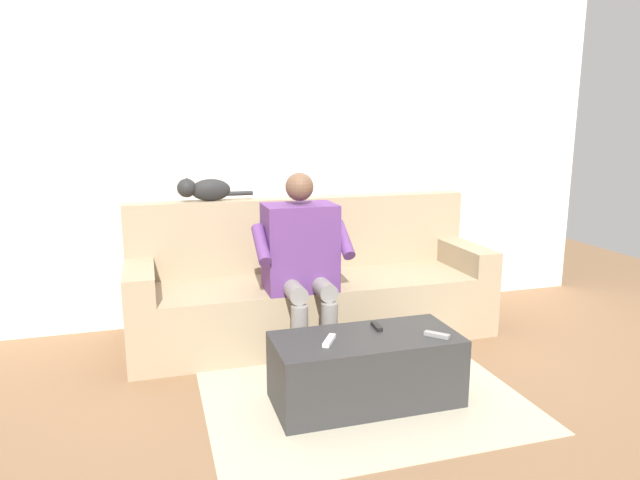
{
  "coord_description": "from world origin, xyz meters",
  "views": [
    {
      "loc": [
        1.03,
        3.46,
        1.45
      ],
      "look_at": [
        0.0,
        0.05,
        0.71
      ],
      "focal_mm": 31.88,
      "sensor_mm": 36.0,
      "label": 1
    }
  ],
  "objects_px": {
    "couch": "(312,290)",
    "coffee_table": "(366,369)",
    "person_solo_seated": "(302,255)",
    "remote_gray": "(437,335)",
    "cat_on_backrest": "(204,189)",
    "remote_white": "(329,341)",
    "remote_black": "(377,326)"
  },
  "relations": [
    {
      "from": "couch",
      "to": "coffee_table",
      "type": "relative_size",
      "value": 2.51
    },
    {
      "from": "person_solo_seated",
      "to": "remote_gray",
      "type": "relative_size",
      "value": 8.78
    },
    {
      "from": "person_solo_seated",
      "to": "cat_on_backrest",
      "type": "distance_m",
      "value": 0.84
    },
    {
      "from": "remote_gray",
      "to": "coffee_table",
      "type": "bearing_deg",
      "value": -149.72
    },
    {
      "from": "couch",
      "to": "person_solo_seated",
      "type": "xyz_separation_m",
      "value": [
        0.16,
        0.32,
        0.34
      ]
    },
    {
      "from": "person_solo_seated",
      "to": "remote_white",
      "type": "xyz_separation_m",
      "value": [
        0.05,
        0.72,
        -0.28
      ]
    },
    {
      "from": "remote_gray",
      "to": "person_solo_seated",
      "type": "bearing_deg",
      "value": 169.39
    },
    {
      "from": "coffee_table",
      "to": "remote_white",
      "type": "distance_m",
      "value": 0.28
    },
    {
      "from": "couch",
      "to": "coffee_table",
      "type": "bearing_deg",
      "value": 90.0
    },
    {
      "from": "remote_black",
      "to": "remote_gray",
      "type": "xyz_separation_m",
      "value": [
        -0.25,
        0.2,
        -0.0
      ]
    },
    {
      "from": "remote_gray",
      "to": "cat_on_backrest",
      "type": "bearing_deg",
      "value": 174.71
    },
    {
      "from": "person_solo_seated",
      "to": "remote_gray",
      "type": "xyz_separation_m",
      "value": [
        -0.5,
        0.81,
        -0.28
      ]
    },
    {
      "from": "remote_white",
      "to": "coffee_table",
      "type": "bearing_deg",
      "value": -52.04
    },
    {
      "from": "couch",
      "to": "coffee_table",
      "type": "distance_m",
      "value": 1.03
    },
    {
      "from": "remote_black",
      "to": "remote_gray",
      "type": "bearing_deg",
      "value": 55.23
    },
    {
      "from": "cat_on_backrest",
      "to": "remote_black",
      "type": "relative_size",
      "value": 4.41
    },
    {
      "from": "cat_on_backrest",
      "to": "remote_white",
      "type": "bearing_deg",
      "value": 110.42
    },
    {
      "from": "person_solo_seated",
      "to": "remote_black",
      "type": "bearing_deg",
      "value": 112.45
    },
    {
      "from": "person_solo_seated",
      "to": "cat_on_backrest",
      "type": "relative_size",
      "value": 2.29
    },
    {
      "from": "cat_on_backrest",
      "to": "remote_gray",
      "type": "relative_size",
      "value": 3.83
    },
    {
      "from": "remote_white",
      "to": "remote_gray",
      "type": "height_order",
      "value": "same"
    },
    {
      "from": "couch",
      "to": "coffee_table",
      "type": "height_order",
      "value": "couch"
    },
    {
      "from": "remote_white",
      "to": "cat_on_backrest",
      "type": "bearing_deg",
      "value": 52.23
    },
    {
      "from": "person_solo_seated",
      "to": "remote_black",
      "type": "relative_size",
      "value": 10.11
    },
    {
      "from": "coffee_table",
      "to": "remote_black",
      "type": "xyz_separation_m",
      "value": [
        -0.1,
        -0.09,
        0.19
      ]
    },
    {
      "from": "cat_on_backrest",
      "to": "remote_black",
      "type": "distance_m",
      "value": 1.53
    },
    {
      "from": "coffee_table",
      "to": "person_solo_seated",
      "type": "xyz_separation_m",
      "value": [
        0.16,
        -0.7,
        0.47
      ]
    },
    {
      "from": "remote_white",
      "to": "person_solo_seated",
      "type": "bearing_deg",
      "value": 27.59
    },
    {
      "from": "remote_white",
      "to": "remote_black",
      "type": "relative_size",
      "value": 1.32
    },
    {
      "from": "couch",
      "to": "remote_white",
      "type": "bearing_deg",
      "value": 78.67
    },
    {
      "from": "person_solo_seated",
      "to": "remote_black",
      "type": "xyz_separation_m",
      "value": [
        -0.25,
        0.61,
        -0.28
      ]
    },
    {
      "from": "coffee_table",
      "to": "cat_on_backrest",
      "type": "bearing_deg",
      "value": -61.36
    }
  ]
}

